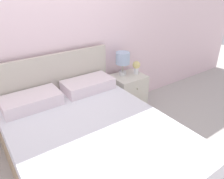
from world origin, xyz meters
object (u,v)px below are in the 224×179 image
bed (92,146)px  nightstand (128,93)px  table_lamp (123,59)px  flower_vase (136,66)px

bed → nightstand: size_ratio=3.40×
table_lamp → flower_vase: bearing=-22.9°
bed → table_lamp: (1.01, 0.80, 0.53)m
nightstand → flower_vase: 0.44m
table_lamp → bed: bearing=-141.8°
bed → flower_vase: bearing=30.5°
nightstand → table_lamp: bearing=125.1°
bed → table_lamp: 1.39m
nightstand → table_lamp: (-0.05, 0.08, 0.54)m
bed → flower_vase: size_ratio=10.07×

